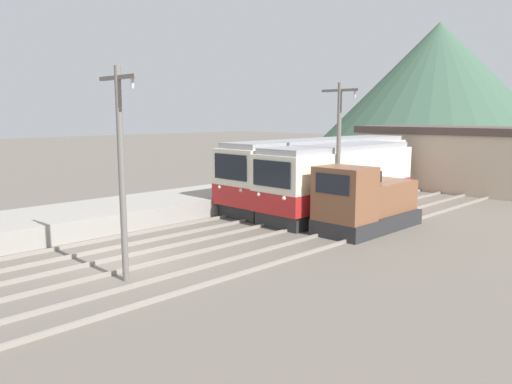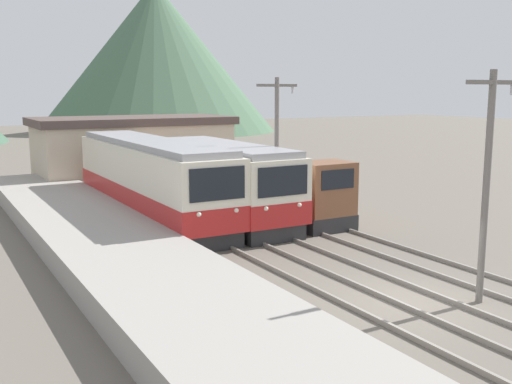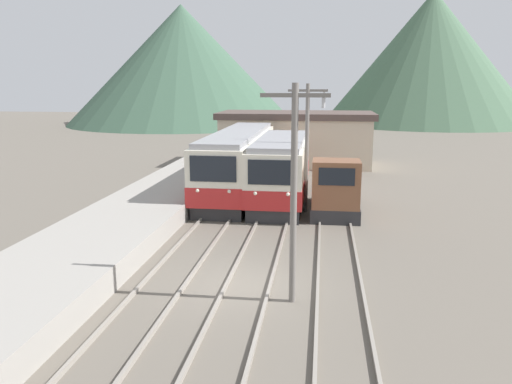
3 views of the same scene
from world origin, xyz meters
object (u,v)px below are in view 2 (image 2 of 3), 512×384
at_px(commuter_train_center, 225,185).
at_px(catenary_mast_mid, 277,146).
at_px(catenary_mast_near, 487,178).
at_px(commuter_train_left, 150,182).
at_px(shunting_locomotive, 304,197).

distance_m(commuter_train_center, catenary_mast_mid, 3.25).
bearing_deg(commuter_train_center, catenary_mast_mid, -54.72).
bearing_deg(commuter_train_center, catenary_mast_near, -83.56).
bearing_deg(catenary_mast_near, commuter_train_left, 105.39).
height_order(catenary_mast_near, catenary_mast_mid, same).
bearing_deg(catenary_mast_mid, shunting_locomotive, 0.83).
distance_m(catenary_mast_near, catenary_mast_mid, 11.23).
xyz_separation_m(commuter_train_center, catenary_mast_near, (1.51, -13.36, 1.93)).
height_order(shunting_locomotive, catenary_mast_mid, catenary_mast_mid).
xyz_separation_m(commuter_train_left, shunting_locomotive, (5.80, -4.40, -0.55)).
bearing_deg(catenary_mast_near, catenary_mast_mid, 90.00).
height_order(commuter_train_left, shunting_locomotive, commuter_train_left).
bearing_deg(commuter_train_left, catenary_mast_mid, -45.75).
height_order(commuter_train_center, catenary_mast_near, catenary_mast_near).
relative_size(commuter_train_left, catenary_mast_near, 2.22).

